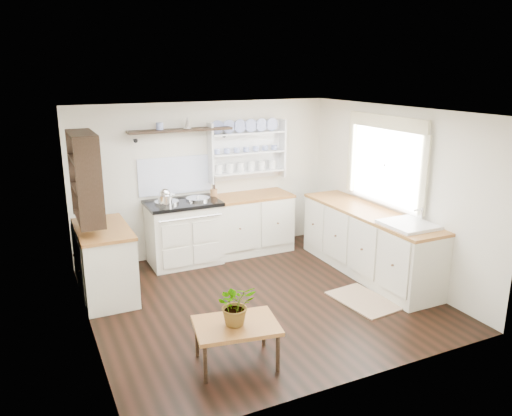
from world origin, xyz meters
name	(u,v)px	position (x,y,z in m)	size (l,w,h in m)	color
floor	(260,298)	(0.00, 0.00, 0.00)	(4.00, 3.80, 0.01)	black
wall_back	(206,179)	(0.00, 1.90, 1.15)	(4.00, 0.02, 2.30)	silver
wall_right	(394,192)	(2.00, 0.00, 1.15)	(0.02, 3.80, 2.30)	silver
wall_left	(84,233)	(-2.00, 0.00, 1.15)	(0.02, 3.80, 2.30)	silver
ceiling	(261,111)	(0.00, 0.00, 2.30)	(4.00, 3.80, 0.01)	white
window	(385,161)	(1.95, 0.15, 1.56)	(0.08, 1.55, 1.22)	white
aga_cooker	(184,232)	(-0.48, 1.57, 0.47)	(1.04, 0.72, 0.96)	silver
back_cabinets	(250,223)	(0.60, 1.60, 0.46)	(1.27, 0.63, 0.90)	beige
right_cabinets	(368,242)	(1.70, 0.10, 0.46)	(0.62, 2.43, 0.90)	beige
belfast_sink	(407,234)	(1.70, -0.65, 0.80)	(0.55, 0.60, 0.45)	white
left_cabinets	(105,261)	(-1.70, 0.90, 0.46)	(0.62, 1.13, 0.90)	beige
plate_rack	(246,150)	(0.65, 1.86, 1.56)	(1.20, 0.22, 0.90)	white
high_shelf	(181,131)	(-0.40, 1.78, 1.91)	(1.50, 0.29, 0.16)	black
left_shelving	(85,176)	(-1.84, 0.90, 1.55)	(0.28, 0.80, 1.05)	black
kettle	(165,197)	(-0.76, 1.45, 1.05)	(0.19, 0.19, 0.24)	silver
utensil_crock	(214,193)	(0.04, 1.68, 0.97)	(0.11, 0.11, 0.12)	#986237
center_table	(236,328)	(-0.82, -1.18, 0.38)	(0.87, 0.69, 0.43)	brown
potted_plant	(236,304)	(-0.82, -1.18, 0.63)	(0.37, 0.32, 0.41)	#3F7233
floor_rug	(364,300)	(1.12, -0.61, 0.01)	(0.55, 0.85, 0.02)	#8E6C53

